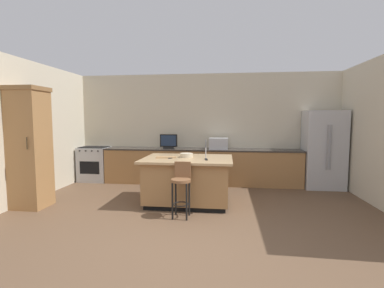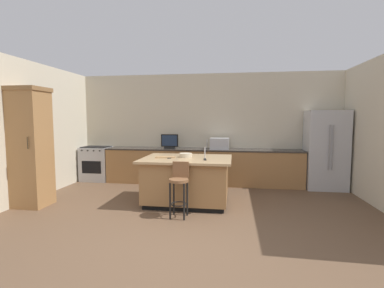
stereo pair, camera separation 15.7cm
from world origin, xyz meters
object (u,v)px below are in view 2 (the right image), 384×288
object	(u,v)px
tv_remote	(205,159)
cutting_board	(165,157)
microwave	(220,144)
cell_phone	(169,158)
bar_stool_center	(179,185)
tv_monitor	(170,142)
kitchen_island	(187,180)
refrigerator	(325,150)
cabinet_tower	(30,145)
range_oven	(97,164)
fruit_bowl	(186,155)

from	to	relation	value
tv_remote	cutting_board	size ratio (longest dim) A/B	0.43
microwave	cell_phone	size ratio (longest dim) A/B	3.20
bar_stool_center	tv_remote	size ratio (longest dim) A/B	5.64
tv_monitor	kitchen_island	bearing A→B (deg)	-66.20
refrigerator	kitchen_island	bearing A→B (deg)	-151.87
kitchen_island	cabinet_tower	world-z (taller)	cabinet_tower
refrigerator	microwave	bearing A→B (deg)	178.82
range_oven	microwave	bearing A→B (deg)	0.02
refrigerator	cutting_board	xyz separation A→B (m)	(-3.58, -1.70, -0.02)
bar_stool_center	cell_phone	xyz separation A→B (m)	(-0.36, 0.73, 0.36)
kitchen_island	cutting_board	size ratio (longest dim) A/B	4.48
kitchen_island	range_oven	bearing A→B (deg)	148.58
microwave	cutting_board	xyz separation A→B (m)	(-1.00, -1.75, -0.13)
tv_monitor	microwave	bearing A→B (deg)	2.27
tv_monitor	cell_phone	bearing A→B (deg)	-77.63
kitchen_island	range_oven	distance (m)	3.32
microwave	bar_stool_center	world-z (taller)	microwave
bar_stool_center	kitchen_island	bearing A→B (deg)	93.11
fruit_bowl	tv_remote	xyz separation A→B (m)	(0.43, -0.32, -0.03)
tv_monitor	cell_phone	distance (m)	1.81
fruit_bowl	refrigerator	bearing A→B (deg)	26.43
kitchen_island	cell_phone	xyz separation A→B (m)	(-0.36, -0.08, 0.46)
bar_stool_center	cutting_board	xyz separation A→B (m)	(-0.44, 0.80, 0.36)
range_oven	microwave	world-z (taller)	microwave
range_oven	bar_stool_center	world-z (taller)	bar_stool_center
range_oven	tv_remote	distance (m)	3.80
kitchen_island	tv_monitor	size ratio (longest dim) A/B	3.90
bar_stool_center	tv_remote	world-z (taller)	bar_stool_center
refrigerator	bar_stool_center	bearing A→B (deg)	-141.54
cabinet_tower	kitchen_island	bearing A→B (deg)	11.71
bar_stool_center	tv_remote	xyz separation A→B (m)	(0.39, 0.59, 0.37)
tv_monitor	tv_remote	distance (m)	2.22
cabinet_tower	fruit_bowl	xyz separation A→B (m)	(2.94, 0.72, -0.23)
microwave	tv_remote	distance (m)	1.97
cabinet_tower	tv_remote	xyz separation A→B (m)	(3.37, 0.39, -0.26)
cabinet_tower	bar_stool_center	world-z (taller)	cabinet_tower
range_oven	fruit_bowl	size ratio (longest dim) A/B	3.62
microwave	bar_stool_center	distance (m)	2.66
microwave	cutting_board	distance (m)	2.02
cabinet_tower	tv_monitor	size ratio (longest dim) A/B	5.08
microwave	cabinet_tower	bearing A→B (deg)	-146.46
cabinet_tower	tv_remote	size ratio (longest dim) A/B	13.61
microwave	tv_monitor	world-z (taller)	tv_monitor
bar_stool_center	refrigerator	bearing A→B (deg)	41.45
range_oven	bar_stool_center	size ratio (longest dim) A/B	0.99
cell_phone	cutting_board	bearing A→B (deg)	118.48
kitchen_island	tv_remote	xyz separation A→B (m)	(0.39, -0.22, 0.46)
kitchen_island	cutting_board	xyz separation A→B (m)	(-0.44, -0.02, 0.46)
refrigerator	microwave	xyz separation A→B (m)	(-2.58, 0.05, 0.12)
refrigerator	cabinet_tower	distance (m)	6.54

